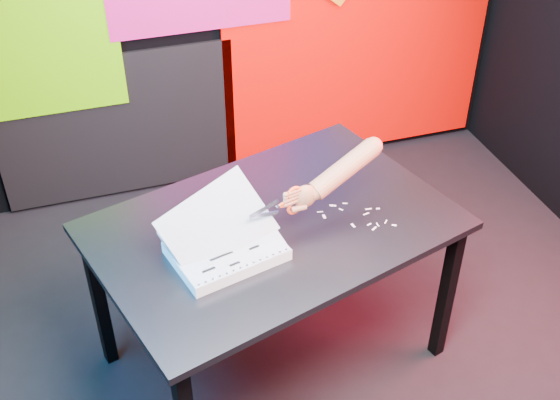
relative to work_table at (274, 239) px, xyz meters
name	(u,v)px	position (x,y,z in m)	size (l,w,h in m)	color
room	(363,75)	(0.30, -0.05, 0.68)	(3.01, 3.01, 2.71)	black
backdrop	(259,21)	(0.36, 1.41, 0.28)	(2.88, 0.05, 2.08)	#ED0701
work_table	(274,239)	(0.00, 0.00, 0.00)	(1.54, 1.23, 0.75)	black
printout_stack	(226,250)	(-0.22, -0.13, 0.11)	(0.46, 0.36, 0.29)	white
scissors	(291,202)	(0.04, -0.07, 0.22)	(0.22, 0.06, 0.12)	silver
hand_forearm	(338,173)	(0.25, -0.02, 0.27)	(0.41, 0.15, 0.20)	#B46C48
paper_clippings	(356,216)	(0.32, -0.06, 0.08)	(0.26, 0.20, 0.00)	silver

